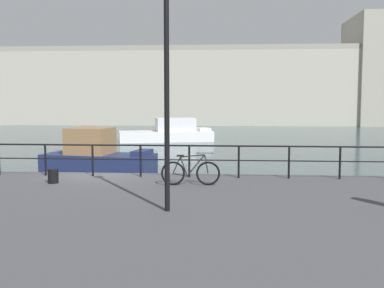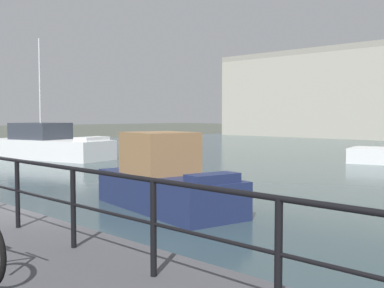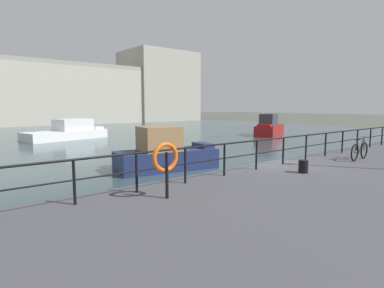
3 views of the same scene
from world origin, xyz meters
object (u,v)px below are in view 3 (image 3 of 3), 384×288
moored_cabin_cruiser (270,127)px  mooring_bollard (303,166)px  moored_white_yacht (69,132)px  parked_bicycle (359,151)px  harbor_building (58,93)px  life_ring_stand (165,159)px  moored_blue_motorboat (165,154)px

moored_cabin_cruiser → mooring_bollard: (-19.36, -16.06, 0.28)m
moored_cabin_cruiser → moored_white_yacht: (-18.96, 9.62, -0.16)m
moored_white_yacht → parked_bicycle: bearing=-96.0°
moored_white_yacht → mooring_bollard: (-0.41, -25.67, 0.44)m
harbor_building → moored_white_yacht: 30.50m
harbor_building → moored_white_yacht: (-7.65, -29.11, -4.94)m
life_ring_stand → parked_bicycle: bearing=-3.3°
moored_white_yacht → parked_bicycle: 26.00m
parked_bicycle → moored_blue_motorboat: bearing=120.4°
moored_blue_motorboat → moored_cabin_cruiser: bearing=33.6°
moored_blue_motorboat → life_ring_stand: 8.31m
mooring_bollard → moored_cabin_cruiser: bearing=39.7°
harbor_building → moored_blue_motorboat: (-8.75, -47.46, -4.86)m
moored_blue_motorboat → parked_bicycle: moored_blue_motorboat is taller
life_ring_stand → moored_cabin_cruiser: bearing=32.2°
harbor_building → moored_cabin_cruiser: 40.63m
parked_bicycle → life_ring_stand: bearing=173.3°
parked_bicycle → life_ring_stand: (-9.56, 0.55, 0.59)m
moored_cabin_cruiser → parked_bicycle: bearing=20.7°
moored_blue_motorboat → mooring_bollard: moored_blue_motorboat is taller
harbor_building → moored_white_yacht: harbor_building is taller
harbor_building → moored_blue_motorboat: harbor_building is taller
life_ring_stand → moored_white_yacht: bearing=77.2°
harbor_building → moored_cabin_cruiser: bearing=-73.7°
moored_cabin_cruiser → parked_bicycle: 22.10m
harbor_building → moored_blue_motorboat: bearing=-100.5°
mooring_bollard → life_ring_stand: (-5.33, 0.52, 0.75)m
harbor_building → moored_blue_motorboat: 48.50m
moored_blue_motorboat → life_ring_stand: size_ratio=3.85×
mooring_bollard → life_ring_stand: 5.41m
moored_blue_motorboat → moored_white_yacht: (1.11, 18.34, -0.09)m
harbor_building → parked_bicycle: harbor_building is taller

